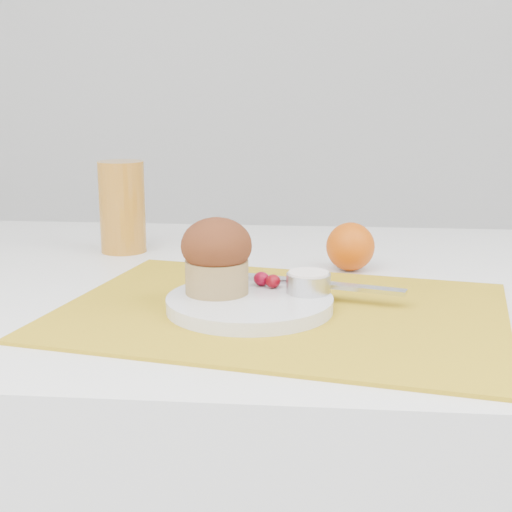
# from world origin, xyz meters

# --- Properties ---
(placemat) EXTENTS (0.57, 0.46, 0.00)m
(placemat) POSITION_xyz_m (0.04, -0.10, 0.75)
(placemat) COLOR gold
(placemat) RESTS_ON table
(plate) EXTENTS (0.22, 0.22, 0.02)m
(plate) POSITION_xyz_m (0.01, -0.10, 0.76)
(plate) COLOR silver
(plate) RESTS_ON placemat
(ramekin) EXTENTS (0.07, 0.07, 0.02)m
(ramekin) POSITION_xyz_m (0.07, -0.08, 0.78)
(ramekin) COLOR #B8B8BD
(ramekin) RESTS_ON plate
(cream) EXTENTS (0.06, 0.06, 0.01)m
(cream) POSITION_xyz_m (0.07, -0.08, 0.79)
(cream) COLOR white
(cream) RESTS_ON ramekin
(raspberry_near) EXTENTS (0.02, 0.02, 0.02)m
(raspberry_near) POSITION_xyz_m (0.02, -0.05, 0.78)
(raspberry_near) COLOR #630215
(raspberry_near) RESTS_ON plate
(raspberry_far) EXTENTS (0.02, 0.02, 0.02)m
(raspberry_far) POSITION_xyz_m (0.03, -0.06, 0.78)
(raspberry_far) COLOR #550209
(raspberry_far) RESTS_ON plate
(butter_knife) EXTENTS (0.21, 0.08, 0.01)m
(butter_knife) POSITION_xyz_m (0.09, -0.05, 0.77)
(butter_knife) COLOR silver
(butter_knife) RESTS_ON plate
(orange) EXTENTS (0.07, 0.07, 0.07)m
(orange) POSITION_xyz_m (0.13, 0.11, 0.78)
(orange) COLOR #D65407
(orange) RESTS_ON table
(juice_glass) EXTENTS (0.07, 0.07, 0.15)m
(juice_glass) POSITION_xyz_m (-0.23, 0.20, 0.82)
(juice_glass) COLOR #BD7923
(juice_glass) RESTS_ON table
(muffin) EXTENTS (0.09, 0.09, 0.09)m
(muffin) POSITION_xyz_m (-0.03, -0.09, 0.82)
(muffin) COLOR #A98A52
(muffin) RESTS_ON plate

